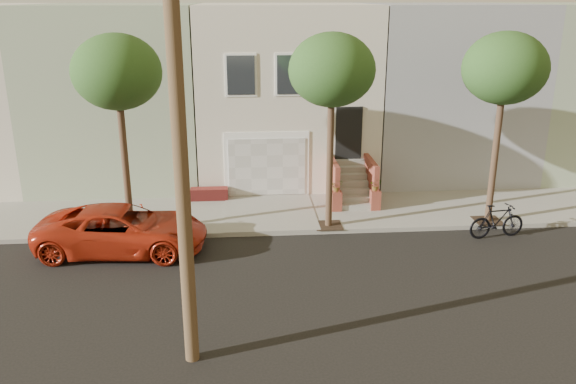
{
  "coord_description": "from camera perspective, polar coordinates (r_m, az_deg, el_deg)",
  "views": [
    {
      "loc": [
        -1.8,
        -14.25,
        7.46
      ],
      "look_at": [
        -0.43,
        3.0,
        1.67
      ],
      "focal_mm": 36.65,
      "sensor_mm": 36.0,
      "label": 1
    }
  ],
  "objects": [
    {
      "name": "sidewalk",
      "position": [
        21.02,
        0.66,
        -2.07
      ],
      "size": [
        40.0,
        3.7,
        0.15
      ],
      "primitive_type": "cube",
      "color": "gray",
      "rests_on": "ground"
    },
    {
      "name": "tree_mid",
      "position": [
        18.5,
        4.28,
        11.61
      ],
      "size": [
        2.7,
        2.57,
        6.3
      ],
      "color": "#2D2116",
      "rests_on": "sidewalk"
    },
    {
      "name": "ground",
      "position": [
        16.19,
        2.39,
        -8.96
      ],
      "size": [
        90.0,
        90.0,
        0.0
      ],
      "primitive_type": "plane",
      "color": "black",
      "rests_on": "ground"
    },
    {
      "name": "tree_left",
      "position": [
        18.65,
        -16.25,
        10.99
      ],
      "size": [
        2.7,
        2.57,
        6.3
      ],
      "color": "#2D2116",
      "rests_on": "sidewalk"
    },
    {
      "name": "pickup_truck",
      "position": [
        18.6,
        -15.77,
        -3.53
      ],
      "size": [
        5.26,
        2.72,
        1.42
      ],
      "primitive_type": "imported",
      "rotation": [
        0.0,
        0.0,
        1.5
      ],
      "color": "#B12812",
      "rests_on": "ground"
    },
    {
      "name": "tree_right",
      "position": [
        20.08,
        20.3,
        11.08
      ],
      "size": [
        2.7,
        2.57,
        6.3
      ],
      "color": "#2D2116",
      "rests_on": "sidewalk"
    },
    {
      "name": "motorcycle",
      "position": [
        20.11,
        19.63,
        -2.67
      ],
      "size": [
        1.95,
        0.78,
        1.14
      ],
      "primitive_type": "imported",
      "rotation": [
        0.0,
        0.0,
        1.7
      ],
      "color": "black",
      "rests_on": "ground"
    },
    {
      "name": "house_row",
      "position": [
        25.79,
        -0.5,
        9.99
      ],
      "size": [
        33.1,
        11.7,
        7.0
      ],
      "color": "beige",
      "rests_on": "sidewalk"
    }
  ]
}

